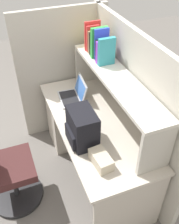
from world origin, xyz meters
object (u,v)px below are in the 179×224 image
at_px(tissue_box, 101,160).
at_px(office_chair, 5,174).
at_px(backpack, 82,128).
at_px(paper_cup, 88,115).
at_px(laptop, 74,95).
at_px(computer_mouse, 78,123).

distance_m(tissue_box, office_chair, 0.97).
height_order(backpack, paper_cup, backpack).
relative_size(backpack, paper_cup, 3.62).
distance_m(backpack, paper_cup, 0.32).
xyz_separation_m(laptop, computer_mouse, (0.40, -0.10, -0.03)).
height_order(computer_mouse, paper_cup, paper_cup).
relative_size(backpack, computer_mouse, 3.03).
height_order(backpack, office_chair, backpack).
distance_m(laptop, paper_cup, 0.36).
xyz_separation_m(computer_mouse, paper_cup, (-0.04, 0.12, 0.03)).
height_order(backpack, tissue_box, backpack).
bearing_deg(laptop, tissue_box, -5.23).
bearing_deg(office_chair, laptop, -68.68).
relative_size(paper_cup, office_chair, 0.09).
bearing_deg(office_chair, tissue_box, -128.36).
height_order(backpack, computer_mouse, backpack).
relative_size(laptop, computer_mouse, 3.17).
height_order(paper_cup, tissue_box, tissue_box).
height_order(tissue_box, office_chair, office_chair).
xyz_separation_m(backpack, tissue_box, (0.29, 0.05, -0.10)).
bearing_deg(computer_mouse, laptop, 157.50).
bearing_deg(paper_cup, backpack, -30.57).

